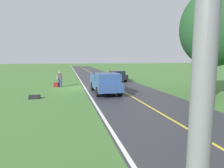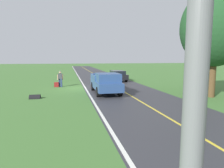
{
  "view_description": "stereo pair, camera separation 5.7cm",
  "coord_description": "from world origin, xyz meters",
  "px_view_note": "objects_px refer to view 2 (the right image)",
  "views": [
    {
      "loc": [
        0.96,
        20.16,
        3.04
      ],
      "look_at": [
        -1.68,
        8.73,
        1.5
      ],
      "focal_mm": 31.2,
      "sensor_mm": 36.0,
      "label": 1
    },
    {
      "loc": [
        0.91,
        20.17,
        3.04
      ],
      "look_at": [
        -1.68,
        8.73,
        1.5
      ],
      "focal_mm": 31.2,
      "sensor_mm": 36.0,
      "label": 2
    }
  ],
  "objects_px": {
    "pickup_truck_passing": "(106,82)",
    "tree_far_side_near": "(215,28)",
    "suitcase_carried": "(56,85)",
    "sedan_near_oncoming": "(117,75)",
    "hitchhiker_walking": "(60,78)"
  },
  "relations": [
    {
      "from": "pickup_truck_passing",
      "to": "tree_far_side_near",
      "type": "distance_m",
      "value": 9.63
    },
    {
      "from": "suitcase_carried",
      "to": "sedan_near_oncoming",
      "type": "bearing_deg",
      "value": 121.62
    },
    {
      "from": "suitcase_carried",
      "to": "tree_far_side_near",
      "type": "bearing_deg",
      "value": 58.83
    },
    {
      "from": "suitcase_carried",
      "to": "tree_far_side_near",
      "type": "distance_m",
      "value": 15.71
    },
    {
      "from": "pickup_truck_passing",
      "to": "hitchhiker_walking",
      "type": "bearing_deg",
      "value": -50.77
    },
    {
      "from": "tree_far_side_near",
      "to": "hitchhiker_walking",
      "type": "bearing_deg",
      "value": -35.25
    },
    {
      "from": "hitchhiker_walking",
      "to": "suitcase_carried",
      "type": "height_order",
      "value": "hitchhiker_walking"
    },
    {
      "from": "hitchhiker_walking",
      "to": "pickup_truck_passing",
      "type": "relative_size",
      "value": 0.32
    },
    {
      "from": "suitcase_carried",
      "to": "tree_far_side_near",
      "type": "xyz_separation_m",
      "value": [
        -12.3,
        8.33,
        5.11
      ]
    },
    {
      "from": "hitchhiker_walking",
      "to": "sedan_near_oncoming",
      "type": "bearing_deg",
      "value": -150.31
    },
    {
      "from": "suitcase_carried",
      "to": "pickup_truck_passing",
      "type": "distance_m",
      "value": 6.66
    },
    {
      "from": "tree_far_side_near",
      "to": "sedan_near_oncoming",
      "type": "xyz_separation_m",
      "value": [
        4.48,
        -12.61,
        -4.61
      ]
    },
    {
      "from": "hitchhiker_walking",
      "to": "sedan_near_oncoming",
      "type": "distance_m",
      "value": 8.52
    },
    {
      "from": "sedan_near_oncoming",
      "to": "hitchhiker_walking",
      "type": "bearing_deg",
      "value": 29.69
    },
    {
      "from": "hitchhiker_walking",
      "to": "suitcase_carried",
      "type": "relative_size",
      "value": 3.37
    }
  ]
}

